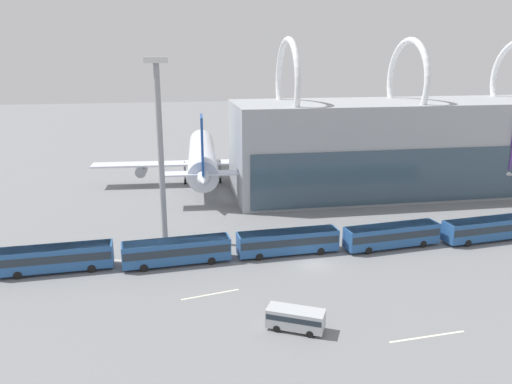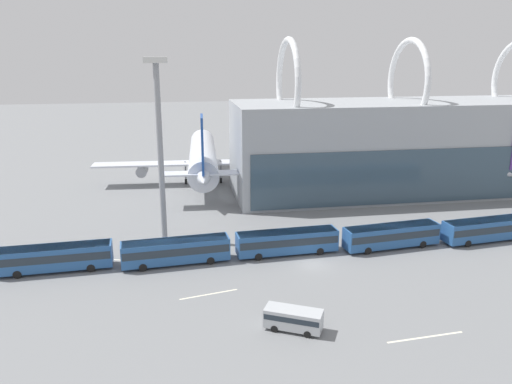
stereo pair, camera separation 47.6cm
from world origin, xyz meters
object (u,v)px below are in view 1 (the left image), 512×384
object	(u,v)px
shuttle_bus_4	(392,234)
floodlight_mast	(159,126)
shuttle_bus_5	(488,228)
shuttle_bus_1	(56,257)
service_van_foreground	(296,318)
shuttle_bus_2	(177,250)
shuttle_bus_3	(288,241)
airliner_at_gate_near	(202,157)
airliner_at_gate_far	(440,155)

from	to	relation	value
shuttle_bus_4	floodlight_mast	size ratio (longest dim) A/B	0.54
shuttle_bus_5	shuttle_bus_4	bearing A→B (deg)	174.46
shuttle_bus_1	shuttle_bus_5	world-z (taller)	same
service_van_foreground	floodlight_mast	size ratio (longest dim) A/B	0.23
shuttle_bus_2	shuttle_bus_3	distance (m)	14.57
shuttle_bus_5	service_van_foreground	size ratio (longest dim) A/B	2.33
shuttle_bus_5	shuttle_bus_3	bearing A→B (deg)	173.76
shuttle_bus_2	service_van_foreground	world-z (taller)	shuttle_bus_2
shuttle_bus_5	shuttle_bus_2	bearing A→B (deg)	174.82
shuttle_bus_1	floodlight_mast	distance (m)	21.29
shuttle_bus_3	service_van_foreground	bearing A→B (deg)	-104.18
shuttle_bus_1	shuttle_bus_4	bearing A→B (deg)	-2.82
floodlight_mast	shuttle_bus_2	bearing A→B (deg)	-80.28
airliner_at_gate_near	shuttle_bus_4	world-z (taller)	airliner_at_gate_near
shuttle_bus_2	floodlight_mast	distance (m)	17.07
shuttle_bus_4	shuttle_bus_3	bearing A→B (deg)	172.84
shuttle_bus_5	service_van_foreground	xyz separation A→B (m)	(-32.70, -18.51, -0.60)
shuttle_bus_1	shuttle_bus_3	distance (m)	29.10
airliner_at_gate_far	shuttle_bus_3	size ratio (longest dim) A/B	2.91
airliner_at_gate_near	airliner_at_gate_far	size ratio (longest dim) A/B	1.11
shuttle_bus_3	floodlight_mast	bearing A→B (deg)	149.98
shuttle_bus_5	airliner_at_gate_far	bearing A→B (deg)	64.48
shuttle_bus_5	service_van_foreground	world-z (taller)	shuttle_bus_5
service_van_foreground	floodlight_mast	world-z (taller)	floodlight_mast
shuttle_bus_4	floodlight_mast	xyz separation A→B (m)	(-30.63, 8.31, 14.45)
shuttle_bus_1	shuttle_bus_4	size ratio (longest dim) A/B	0.99
shuttle_bus_4	floodlight_mast	bearing A→B (deg)	158.30
shuttle_bus_1	service_van_foreground	distance (m)	31.19
shuttle_bus_1	airliner_at_gate_far	bearing A→B (deg)	23.70
service_van_foreground	airliner_at_gate_near	bearing A→B (deg)	-58.07
airliner_at_gate_far	shuttle_bus_5	xyz separation A→B (m)	(-12.35, -35.39, -3.05)
service_van_foreground	shuttle_bus_1	bearing A→B (deg)	-8.02
shuttle_bus_1	shuttle_bus_2	distance (m)	14.55
floodlight_mast	shuttle_bus_5	bearing A→B (deg)	-10.19
airliner_at_gate_near	shuttle_bus_2	distance (m)	41.32
airliner_at_gate_far	service_van_foreground	bearing A→B (deg)	130.16
floodlight_mast	shuttle_bus_4	bearing A→B (deg)	-15.18
airliner_at_gate_far	shuttle_bus_5	size ratio (longest dim) A/B	2.89
shuttle_bus_2	service_van_foreground	size ratio (longest dim) A/B	2.33
shuttle_bus_3	shuttle_bus_5	bearing A→B (deg)	-3.11
airliner_at_gate_near	shuttle_bus_3	distance (m)	40.95
airliner_at_gate_near	shuttle_bus_2	world-z (taller)	airliner_at_gate_near
airliner_at_gate_near	shuttle_bus_3	size ratio (longest dim) A/B	3.24
shuttle_bus_4	shuttle_bus_2	bearing A→B (deg)	174.77
shuttle_bus_2	shuttle_bus_5	xyz separation A→B (m)	(43.64, 0.84, 0.00)
airliner_at_gate_far	shuttle_bus_5	distance (m)	37.61
shuttle_bus_4	service_van_foreground	xyz separation A→B (m)	(-18.15, -18.32, -0.60)
shuttle_bus_2	shuttle_bus_3	size ratio (longest dim) A/B	1.00
shuttle_bus_2	floodlight_mast	world-z (taller)	floodlight_mast
airliner_at_gate_near	service_van_foreground	size ratio (longest dim) A/B	7.50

